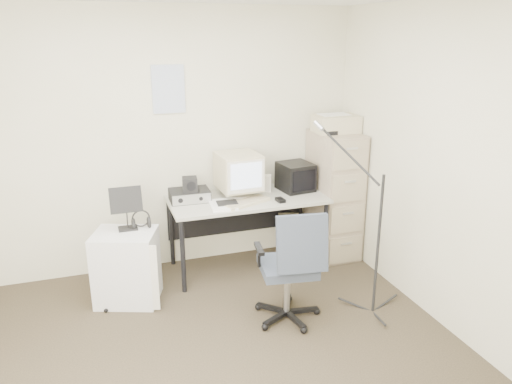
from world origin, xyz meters
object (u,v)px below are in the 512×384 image
object	(u,v)px
office_chair	(288,265)
desk	(247,233)
side_cart	(127,267)
filing_cabinet	(334,195)

from	to	relation	value
office_chair	desk	bearing A→B (deg)	99.63
side_cart	office_chair	bearing A→B (deg)	-10.70
desk	office_chair	world-z (taller)	office_chair
filing_cabinet	office_chair	size ratio (longest dim) A/B	1.35
filing_cabinet	desk	size ratio (longest dim) A/B	0.87
filing_cabinet	desk	distance (m)	0.99
filing_cabinet	desk	xyz separation A→B (m)	(-0.95, -0.03, -0.29)
desk	side_cart	bearing A→B (deg)	-166.41
office_chair	filing_cabinet	bearing A→B (deg)	56.48
office_chair	side_cart	xyz separation A→B (m)	(-1.21, 0.71, -0.16)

